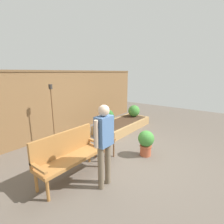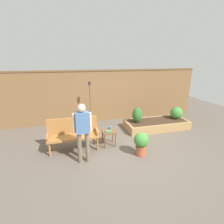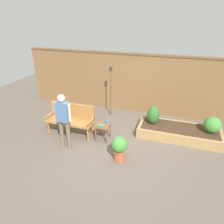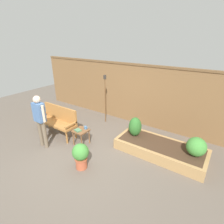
{
  "view_description": "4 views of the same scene",
  "coord_description": "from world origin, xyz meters",
  "px_view_note": "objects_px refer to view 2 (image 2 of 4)",
  "views": [
    {
      "loc": [
        -3.32,
        -2.2,
        2.1
      ],
      "look_at": [
        0.62,
        0.82,
        0.93
      ],
      "focal_mm": 27.15,
      "sensor_mm": 36.0,
      "label": 1
    },
    {
      "loc": [
        -1.46,
        -4.29,
        2.58
      ],
      "look_at": [
        -0.08,
        0.89,
        0.89
      ],
      "focal_mm": 27.28,
      "sensor_mm": 36.0,
      "label": 2
    },
    {
      "loc": [
        1.58,
        -4.58,
        3.38
      ],
      "look_at": [
        -0.16,
        0.62,
        0.79
      ],
      "focal_mm": 33.48,
      "sensor_mm": 36.0,
      "label": 3
    },
    {
      "loc": [
        2.99,
        -2.9,
        2.99
      ],
      "look_at": [
        0.27,
        1.06,
        0.94
      ],
      "focal_mm": 28.35,
      "sensor_mm": 36.0,
      "label": 4
    }
  ],
  "objects_px": {
    "shrub_far_corner": "(176,113)",
    "tiki_torch": "(90,97)",
    "side_table": "(109,133)",
    "person_by_bench": "(83,129)",
    "cup_on_table": "(110,128)",
    "shrub_near_bench": "(137,115)",
    "potted_boxwood": "(141,142)",
    "book_on_table": "(108,131)",
    "garden_bench": "(73,132)"
  },
  "relations": [
    {
      "from": "shrub_far_corner",
      "to": "tiki_torch",
      "type": "relative_size",
      "value": 0.27
    },
    {
      "from": "side_table",
      "to": "person_by_bench",
      "type": "relative_size",
      "value": 0.31
    },
    {
      "from": "side_table",
      "to": "cup_on_table",
      "type": "relative_size",
      "value": 3.99
    },
    {
      "from": "side_table",
      "to": "shrub_near_bench",
      "type": "bearing_deg",
      "value": 34.56
    },
    {
      "from": "side_table",
      "to": "potted_boxwood",
      "type": "distance_m",
      "value": 1.06
    },
    {
      "from": "book_on_table",
      "to": "shrub_near_bench",
      "type": "height_order",
      "value": "shrub_near_bench"
    },
    {
      "from": "side_table",
      "to": "shrub_near_bench",
      "type": "distance_m",
      "value": 1.59
    },
    {
      "from": "shrub_near_bench",
      "to": "tiki_torch",
      "type": "height_order",
      "value": "tiki_torch"
    },
    {
      "from": "side_table",
      "to": "tiki_torch",
      "type": "height_order",
      "value": "tiki_torch"
    },
    {
      "from": "book_on_table",
      "to": "tiki_torch",
      "type": "distance_m",
      "value": 1.89
    },
    {
      "from": "garden_bench",
      "to": "person_by_bench",
      "type": "xyz_separation_m",
      "value": [
        0.22,
        -0.76,
        0.39
      ]
    },
    {
      "from": "side_table",
      "to": "shrub_near_bench",
      "type": "height_order",
      "value": "shrub_near_bench"
    },
    {
      "from": "cup_on_table",
      "to": "person_by_bench",
      "type": "xyz_separation_m",
      "value": [
        -0.91,
        -0.83,
        0.41
      ]
    },
    {
      "from": "book_on_table",
      "to": "shrub_far_corner",
      "type": "xyz_separation_m",
      "value": [
        3.0,
        0.98,
        0.04
      ]
    },
    {
      "from": "book_on_table",
      "to": "tiki_torch",
      "type": "relative_size",
      "value": 0.1
    },
    {
      "from": "side_table",
      "to": "shrub_far_corner",
      "type": "relative_size",
      "value": 1.02
    },
    {
      "from": "person_by_bench",
      "to": "garden_bench",
      "type": "bearing_deg",
      "value": 106.07
    },
    {
      "from": "side_table",
      "to": "shrub_far_corner",
      "type": "distance_m",
      "value": 3.11
    },
    {
      "from": "cup_on_table",
      "to": "book_on_table",
      "type": "bearing_deg",
      "value": -117.31
    },
    {
      "from": "book_on_table",
      "to": "garden_bench",
      "type": "bearing_deg",
      "value": -174.43
    },
    {
      "from": "cup_on_table",
      "to": "potted_boxwood",
      "type": "relative_size",
      "value": 0.18
    },
    {
      "from": "garden_bench",
      "to": "potted_boxwood",
      "type": "relative_size",
      "value": 2.17
    },
    {
      "from": "side_table",
      "to": "book_on_table",
      "type": "xyz_separation_m",
      "value": [
        -0.03,
        -0.08,
        0.1
      ]
    },
    {
      "from": "garden_bench",
      "to": "shrub_far_corner",
      "type": "bearing_deg",
      "value": 11.74
    },
    {
      "from": "shrub_far_corner",
      "to": "person_by_bench",
      "type": "distance_m",
      "value": 4.15
    },
    {
      "from": "side_table",
      "to": "book_on_table",
      "type": "distance_m",
      "value": 0.14
    },
    {
      "from": "cup_on_table",
      "to": "shrub_near_bench",
      "type": "xyz_separation_m",
      "value": [
        1.23,
        0.77,
        0.06
      ]
    },
    {
      "from": "potted_boxwood",
      "to": "tiki_torch",
      "type": "bearing_deg",
      "value": 113.33
    },
    {
      "from": "potted_boxwood",
      "to": "shrub_near_bench",
      "type": "relative_size",
      "value": 1.16
    },
    {
      "from": "potted_boxwood",
      "to": "shrub_near_bench",
      "type": "distance_m",
      "value": 1.78
    },
    {
      "from": "book_on_table",
      "to": "person_by_bench",
      "type": "bearing_deg",
      "value": -128.92
    },
    {
      "from": "garden_bench",
      "to": "side_table",
      "type": "relative_size",
      "value": 3.0
    },
    {
      "from": "garden_bench",
      "to": "shrub_near_bench",
      "type": "relative_size",
      "value": 2.52
    },
    {
      "from": "person_by_bench",
      "to": "cup_on_table",
      "type": "bearing_deg",
      "value": 42.14
    },
    {
      "from": "garden_bench",
      "to": "tiki_torch",
      "type": "distance_m",
      "value": 1.87
    },
    {
      "from": "cup_on_table",
      "to": "tiki_torch",
      "type": "relative_size",
      "value": 0.07
    },
    {
      "from": "book_on_table",
      "to": "shrub_near_bench",
      "type": "xyz_separation_m",
      "value": [
        1.34,
        0.98,
        0.09
      ]
    },
    {
      "from": "cup_on_table",
      "to": "shrub_near_bench",
      "type": "height_order",
      "value": "shrub_near_bench"
    },
    {
      "from": "cup_on_table",
      "to": "shrub_far_corner",
      "type": "relative_size",
      "value": 0.25
    },
    {
      "from": "cup_on_table",
      "to": "potted_boxwood",
      "type": "height_order",
      "value": "potted_boxwood"
    },
    {
      "from": "garden_bench",
      "to": "shrub_far_corner",
      "type": "xyz_separation_m",
      "value": [
        4.03,
        0.84,
        -0.01
      ]
    },
    {
      "from": "shrub_near_bench",
      "to": "book_on_table",
      "type": "bearing_deg",
      "value": -143.68
    },
    {
      "from": "book_on_table",
      "to": "shrub_near_bench",
      "type": "relative_size",
      "value": 0.32
    },
    {
      "from": "book_on_table",
      "to": "shrub_far_corner",
      "type": "distance_m",
      "value": 3.16
    },
    {
      "from": "book_on_table",
      "to": "person_by_bench",
      "type": "height_order",
      "value": "person_by_bench"
    },
    {
      "from": "tiki_torch",
      "to": "person_by_bench",
      "type": "relative_size",
      "value": 1.14
    },
    {
      "from": "book_on_table",
      "to": "side_table",
      "type": "bearing_deg",
      "value": 83.02
    },
    {
      "from": "shrub_far_corner",
      "to": "side_table",
      "type": "bearing_deg",
      "value": -163.17
    },
    {
      "from": "side_table",
      "to": "cup_on_table",
      "type": "bearing_deg",
      "value": 58.66
    },
    {
      "from": "potted_boxwood",
      "to": "person_by_bench",
      "type": "bearing_deg",
      "value": 177.42
    }
  ]
}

